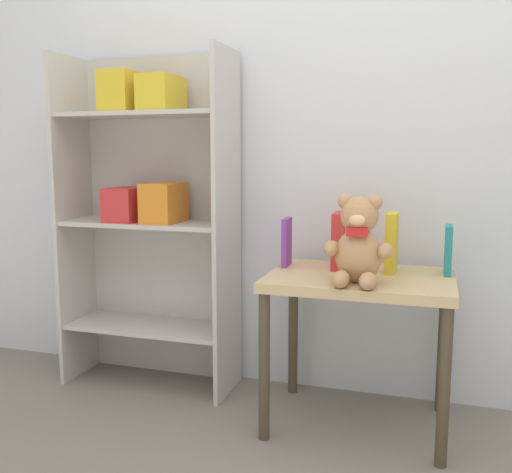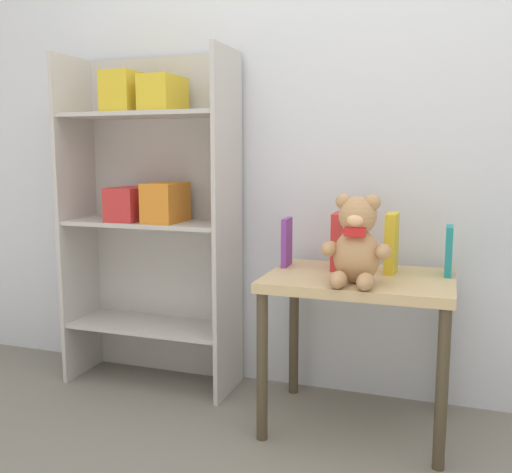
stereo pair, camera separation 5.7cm
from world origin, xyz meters
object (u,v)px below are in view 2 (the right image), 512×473
object	(u,v)px
book_standing_red	(338,241)
bookshelf_side	(154,202)
display_table	(359,298)
teddy_bear	(356,244)
book_standing_teal	(449,251)
book_standing_purple	(287,242)
book_standing_yellow	(391,243)

from	to	relation	value
book_standing_red	bookshelf_side	bearing A→B (deg)	173.66
display_table	book_standing_red	distance (m)	0.24
teddy_bear	book_standing_teal	distance (m)	0.39
book_standing_red	teddy_bear	bearing A→B (deg)	-67.83
teddy_bear	book_standing_purple	size ratio (longest dim) A/B	1.62
book_standing_purple	book_standing_teal	size ratio (longest dim) A/B	1.05
display_table	book_standing_red	world-z (taller)	book_standing_red
display_table	bookshelf_side	bearing A→B (deg)	169.71
teddy_bear	book_standing_red	size ratio (longest dim) A/B	1.41
book_standing_purple	book_standing_yellow	xyz separation A→B (m)	(0.40, -0.00, 0.02)
bookshelf_side	book_standing_purple	size ratio (longest dim) A/B	7.60
book_standing_teal	book_standing_yellow	bearing A→B (deg)	-173.03
display_table	book_standing_yellow	world-z (taller)	book_standing_yellow
bookshelf_side	display_table	distance (m)	1.00
book_standing_red	book_standing_yellow	distance (m)	0.20
display_table	book_standing_yellow	bearing A→B (deg)	41.25
teddy_bear	book_standing_teal	bearing A→B (deg)	40.00
book_standing_purple	book_standing_teal	world-z (taller)	book_standing_purple
bookshelf_side	teddy_bear	distance (m)	0.99
book_standing_red	book_standing_yellow	world-z (taller)	book_standing_yellow
book_standing_yellow	book_standing_teal	world-z (taller)	book_standing_yellow
display_table	book_standing_red	size ratio (longest dim) A/B	3.07
book_standing_teal	display_table	bearing A→B (deg)	-159.67
bookshelf_side	book_standing_purple	world-z (taller)	bookshelf_side
book_standing_red	book_standing_purple	bearing A→B (deg)	-178.09
display_table	teddy_bear	xyz separation A→B (m)	(0.01, -0.13, 0.22)
book_standing_red	book_standing_teal	bearing A→B (deg)	-0.61
display_table	book_standing_purple	xyz separation A→B (m)	(-0.30, 0.09, 0.18)
bookshelf_side	display_table	world-z (taller)	bookshelf_side
book_standing_yellow	book_standing_teal	xyz separation A→B (m)	(0.20, 0.03, -0.02)
teddy_bear	book_standing_yellow	world-z (taller)	teddy_bear
book_standing_teal	book_standing_red	bearing A→B (deg)	-179.09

